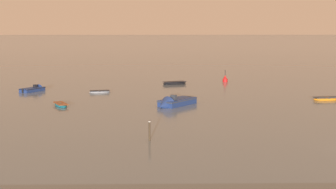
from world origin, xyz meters
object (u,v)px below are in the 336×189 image
object	(u,v)px
rowboat_moored_2	(174,83)
motorboat_moored_1	(173,104)
rowboat_moored_1	(61,105)
channel_buoy	(225,79)
mooring_post_near	(149,131)
motorboat_moored_0	(36,90)
rowboat_moored_4	(327,99)
rowboat_moored_3	(100,92)

from	to	relation	value
rowboat_moored_2	motorboat_moored_1	distance (m)	23.91
rowboat_moored_1	channel_buoy	world-z (taller)	channel_buoy
mooring_post_near	motorboat_moored_1	bearing A→B (deg)	82.36
rowboat_moored_2	motorboat_moored_0	size ratio (longest dim) A/B	0.92
channel_buoy	rowboat_moored_4	bearing A→B (deg)	-63.61
rowboat_moored_3	channel_buoy	xyz separation A→B (m)	(21.14, 14.47, 0.32)
rowboat_moored_2	motorboat_moored_0	distance (m)	23.75
channel_buoy	rowboat_moored_1	bearing A→B (deg)	-132.06
motorboat_moored_0	channel_buoy	world-z (taller)	channel_buoy
rowboat_moored_1	channel_buoy	distance (m)	36.91
rowboat_moored_3	rowboat_moored_4	distance (m)	33.55
rowboat_moored_1	motorboat_moored_1	xyz separation A→B (m)	(14.49, -0.11, 0.16)
rowboat_moored_4	channel_buoy	size ratio (longest dim) A/B	1.84
rowboat_moored_4	channel_buoy	world-z (taller)	channel_buoy
rowboat_moored_1	motorboat_moored_0	size ratio (longest dim) A/B	0.78
rowboat_moored_1	mooring_post_near	world-z (taller)	mooring_post_near
rowboat_moored_2	motorboat_moored_0	world-z (taller)	motorboat_moored_0
channel_buoy	motorboat_moored_1	bearing A→B (deg)	-110.42
rowboat_moored_2	mooring_post_near	bearing A→B (deg)	63.87
rowboat_moored_3	rowboat_moored_4	bearing A→B (deg)	152.64
rowboat_moored_1	motorboat_moored_1	size ratio (longest dim) A/B	0.58
rowboat_moored_3	mooring_post_near	bearing A→B (deg)	90.98
motorboat_moored_1	rowboat_moored_4	bearing A→B (deg)	139.68
rowboat_moored_1	rowboat_moored_2	xyz separation A→B (m)	(15.42, 23.78, 0.03)
rowboat_moored_2	mooring_post_near	size ratio (longest dim) A/B	2.19
rowboat_moored_3	rowboat_moored_2	bearing A→B (deg)	-150.34
motorboat_moored_1	channel_buoy	size ratio (longest dim) A/B	2.89
rowboat_moored_1	rowboat_moored_4	size ratio (longest dim) A/B	0.90
rowboat_moored_1	mooring_post_near	size ratio (longest dim) A/B	1.85
rowboat_moored_1	motorboat_moored_1	distance (m)	14.49
rowboat_moored_1	rowboat_moored_2	bearing A→B (deg)	121.68
rowboat_moored_1	mooring_post_near	bearing A→B (deg)	4.78
motorboat_moored_1	rowboat_moored_4	distance (m)	22.08
rowboat_moored_4	rowboat_moored_1	bearing A→B (deg)	177.03
rowboat_moored_1	motorboat_moored_1	world-z (taller)	motorboat_moored_1
rowboat_moored_1	motorboat_moored_0	distance (m)	16.63
rowboat_moored_1	rowboat_moored_4	distance (m)	36.36
motorboat_moored_1	rowboat_moored_3	bearing A→B (deg)	-102.57
motorboat_moored_0	rowboat_moored_3	world-z (taller)	motorboat_moored_0
rowboat_moored_2	motorboat_moored_1	bearing A→B (deg)	66.35
rowboat_moored_1	rowboat_moored_4	world-z (taller)	rowboat_moored_4
motorboat_moored_1	channel_buoy	world-z (taller)	channel_buoy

